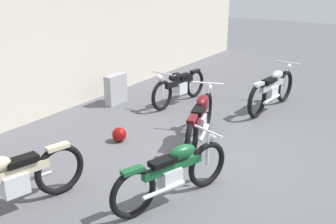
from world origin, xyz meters
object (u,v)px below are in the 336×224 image
at_px(stone_marker, 116,89).
at_px(motorcycle_silver, 272,89).
at_px(motorcycle_cream, 9,181).
at_px(motorcycle_green, 174,172).
at_px(motorcycle_black, 179,86).
at_px(helmet, 119,134).
at_px(motorcycle_maroon, 200,119).

relative_size(stone_marker, motorcycle_silver, 0.32).
height_order(motorcycle_cream, motorcycle_silver, motorcycle_silver).
distance_m(motorcycle_cream, motorcycle_green, 2.16).
bearing_deg(motorcycle_black, motorcycle_green, 36.47).
height_order(stone_marker, motorcycle_black, motorcycle_black).
bearing_deg(motorcycle_cream, motorcycle_silver, -179.60).
bearing_deg(helmet, motorcycle_black, 5.69).
xyz_separation_m(helmet, motorcycle_green, (-1.14, -1.94, 0.29)).
bearing_deg(motorcycle_cream, motorcycle_black, -159.65).
xyz_separation_m(stone_marker, helmet, (-1.70, -1.51, -0.22)).
height_order(stone_marker, motorcycle_silver, motorcycle_silver).
height_order(stone_marker, helmet, stone_marker).
distance_m(stone_marker, motorcycle_silver, 3.67).
bearing_deg(motorcycle_silver, helmet, 158.24).
bearing_deg(motorcycle_maroon, motorcycle_black, 23.56).
bearing_deg(motorcycle_green, motorcycle_silver, 20.82).
relative_size(stone_marker, motorcycle_black, 0.36).
height_order(helmet, motorcycle_black, motorcycle_black).
bearing_deg(motorcycle_green, stone_marker, 69.00).
height_order(motorcycle_maroon, motorcycle_cream, motorcycle_maroon).
xyz_separation_m(motorcycle_maroon, motorcycle_cream, (-3.33, 0.99, -0.01)).
relative_size(motorcycle_green, motorcycle_silver, 0.87).
distance_m(stone_marker, motorcycle_black, 1.51).
xyz_separation_m(helmet, motorcycle_cream, (-2.57, -0.31, 0.33)).
height_order(motorcycle_black, motorcycle_silver, motorcycle_silver).
bearing_deg(motorcycle_cream, motorcycle_green, 145.37).
distance_m(motorcycle_green, motorcycle_silver, 4.51).
xyz_separation_m(helmet, motorcycle_black, (2.53, 0.25, 0.30)).
relative_size(helmet, motorcycle_silver, 0.12).
xyz_separation_m(motorcycle_cream, motorcycle_green, (1.43, -1.63, -0.03)).
bearing_deg(helmet, motorcycle_silver, -27.50).
xyz_separation_m(stone_marker, motorcycle_black, (0.83, -1.26, 0.07)).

